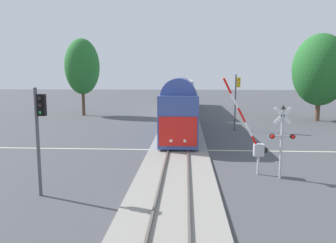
# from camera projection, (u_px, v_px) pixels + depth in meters

# --- Properties ---
(ground_plane) EXTENTS (220.00, 220.00, 0.00)m
(ground_plane) POSITION_uv_depth(u_px,v_px,m) (178.00, 150.00, 25.28)
(ground_plane) COLOR #47474C
(road_centre_stripe) EXTENTS (44.00, 0.20, 0.01)m
(road_centre_stripe) POSITION_uv_depth(u_px,v_px,m) (178.00, 150.00, 25.28)
(road_centre_stripe) COLOR beige
(road_centre_stripe) RESTS_ON ground
(railway_track) EXTENTS (4.40, 80.00, 0.32)m
(railway_track) POSITION_uv_depth(u_px,v_px,m) (178.00, 149.00, 25.27)
(railway_track) COLOR gray
(railway_track) RESTS_ON ground
(commuter_train) EXTENTS (3.04, 42.66, 5.16)m
(commuter_train) POSITION_uv_depth(u_px,v_px,m) (182.00, 98.00, 42.99)
(commuter_train) COLOR #384C93
(commuter_train) RESTS_ON railway_track
(crossing_gate_near) EXTENTS (2.67, 0.40, 5.56)m
(crossing_gate_near) POSITION_uv_depth(u_px,v_px,m) (256.00, 143.00, 18.77)
(crossing_gate_near) COLOR #B7B7BC
(crossing_gate_near) RESTS_ON ground
(crossing_signal_mast) EXTENTS (1.36, 0.44, 4.11)m
(crossing_signal_mast) POSITION_uv_depth(u_px,v_px,m) (282.00, 134.00, 17.89)
(crossing_signal_mast) COLOR #B2B2B7
(crossing_signal_mast) RESTS_ON ground
(traffic_signal_near_left) EXTENTS (0.53, 0.38, 5.14)m
(traffic_signal_near_left) POSITION_uv_depth(u_px,v_px,m) (40.00, 124.00, 15.17)
(traffic_signal_near_left) COLOR #4C4C51
(traffic_signal_near_left) RESTS_ON ground
(traffic_signal_far_side) EXTENTS (0.53, 0.38, 5.79)m
(traffic_signal_far_side) POSITION_uv_depth(u_px,v_px,m) (237.00, 93.00, 33.71)
(traffic_signal_far_side) COLOR #4C4C51
(traffic_signal_far_side) RESTS_ON ground
(pine_left_background) EXTENTS (4.86, 4.86, 10.87)m
(pine_left_background) POSITION_uv_depth(u_px,v_px,m) (82.00, 67.00, 46.38)
(pine_left_background) COLOR #4C3828
(pine_left_background) RESTS_ON ground
(maple_right_background) EXTENTS (6.70, 6.70, 10.85)m
(maple_right_background) POSITION_uv_depth(u_px,v_px,m) (320.00, 70.00, 40.81)
(maple_right_background) COLOR brown
(maple_right_background) RESTS_ON ground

